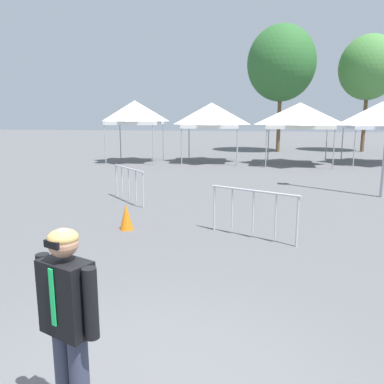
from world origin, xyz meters
The scene contains 10 objects.
canopy_tent_left_of_center centered at (-6.44, 18.55, 2.85)m, with size 3.02×3.02×3.54m.
canopy_tent_far_right centered at (-2.10, 19.36, 2.70)m, with size 3.38×3.38×3.41m.
canopy_tent_right_of_center centered at (2.78, 19.02, 2.68)m, with size 3.62×3.62×3.38m.
canopy_tent_center centered at (7.27, 20.32, 2.70)m, with size 3.47×3.47×3.45m.
person_foreground centered at (-0.47, -0.37, 1.03)m, with size 0.61×0.38×1.78m.
tree_behind_tents_right centered at (8.28, 28.43, 6.18)m, with size 4.27×4.27×8.54m.
tree_behind_tents_center centered at (1.93, 27.06, 6.45)m, with size 4.96×4.96×9.19m.
crowd_barrier_near_person centered at (-3.13, 8.25, 0.75)m, with size 1.49×1.55×1.08m.
crowd_barrier_mid_lot centered at (0.80, 5.26, 0.75)m, with size 1.92×0.94×1.08m.
traffic_cone_lot_center centered at (-2.14, 5.34, 0.31)m, with size 0.32×0.32×0.61m, color orange.
Camera 1 is at (1.02, -2.93, 2.61)m, focal length 35.91 mm.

